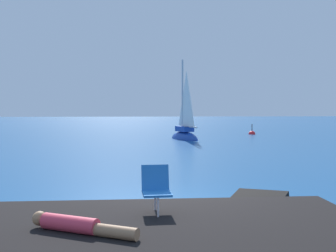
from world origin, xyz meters
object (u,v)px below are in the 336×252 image
(sailboat_near, at_px, (185,135))
(marker_buoy, at_px, (252,134))
(beach_chair, at_px, (156,187))
(person_sunbather, at_px, (77,225))

(sailboat_near, relative_size, marker_buoy, 5.43)
(marker_buoy, bearing_deg, beach_chair, -109.40)
(sailboat_near, distance_m, person_sunbather, 23.03)
(beach_chair, xyz_separation_m, marker_buoy, (9.24, 26.24, -0.95))
(person_sunbather, bearing_deg, marker_buoy, 96.37)
(person_sunbather, xyz_separation_m, marker_buoy, (10.43, 27.33, -0.63))
(sailboat_near, bearing_deg, marker_buoy, -74.54)
(sailboat_near, relative_size, beach_chair, 7.69)
(person_sunbather, height_order, beach_chair, beach_chair)
(person_sunbather, relative_size, beach_chair, 2.03)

